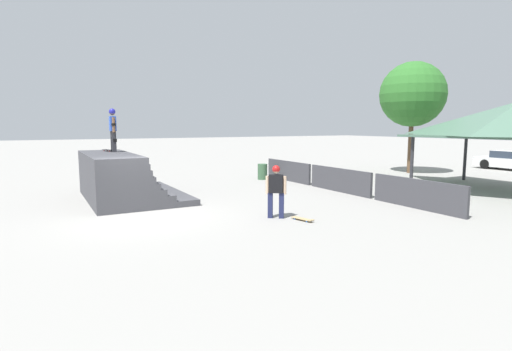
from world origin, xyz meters
TOP-DOWN VIEW (x-y plane):
  - ground_plane at (0.00, 0.00)m, footprint 160.00×160.00m
  - quarter_pipe_ramp at (-3.40, -0.11)m, footprint 5.48×3.57m
  - skater_on_deck at (-4.49, -0.08)m, footprint 0.76×0.26m
  - skateboard_on_deck at (-4.84, -0.23)m, footprint 0.88×0.42m
  - bystander_walking at (2.34, 3.64)m, footprint 0.48×0.59m
  - skateboard_on_ground at (3.08, 4.18)m, footprint 0.82×0.39m
  - barrier_fence at (-0.62, 8.79)m, footprint 12.13×0.12m
  - tree_far_back at (-4.06, 17.37)m, footprint 3.93×3.93m
  - trash_bin at (-5.82, 7.84)m, footprint 0.52×0.52m
  - parked_car_white at (-1.85, 24.54)m, footprint 4.46×1.69m

SIDE VIEW (x-z plane):
  - ground_plane at x=0.00m, z-range 0.00..0.00m
  - skateboard_on_ground at x=3.08m, z-range 0.01..0.10m
  - trash_bin at x=-5.82m, z-range 0.00..0.85m
  - barrier_fence at x=-0.62m, z-range 0.00..1.05m
  - parked_car_white at x=-1.85m, z-range -0.03..1.24m
  - quarter_pipe_ramp at x=-3.40m, z-range -0.12..1.72m
  - bystander_walking at x=2.34m, z-range 0.15..1.84m
  - skateboard_on_deck at x=-4.84m, z-range 1.86..1.94m
  - skater_on_deck at x=-4.49m, z-range 1.98..3.76m
  - tree_far_back at x=-4.06m, z-range 1.41..8.19m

